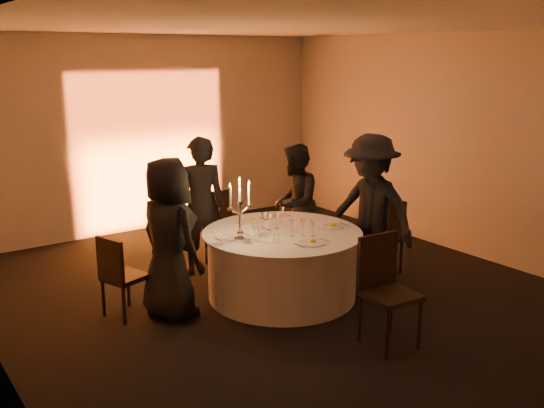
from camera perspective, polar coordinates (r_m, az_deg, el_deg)
floor at (r=7.07m, az=0.95°, el=-8.61°), size 7.00×7.00×0.00m
ceiling at (r=6.53m, az=1.06°, el=16.48°), size 7.00×7.00×0.00m
wall_back at (r=9.65m, az=-11.46°, el=6.49°), size 7.00×0.00×7.00m
wall_right at (r=8.73m, az=17.17°, el=5.37°), size 0.00×7.00×7.00m
uplighter_fixture at (r=9.67m, az=-10.32°, el=-2.23°), size 0.25×0.12×0.10m
banquet_table at (r=6.93m, az=0.96°, el=-5.68°), size 1.80×1.80×0.77m
chair_left at (r=6.54m, az=-14.20°, el=-6.27°), size 0.49×0.49×0.89m
chair_back_left at (r=8.14m, az=-5.50°, el=-1.54°), size 0.43×0.43×0.97m
chair_back_right at (r=8.22m, az=2.51°, el=-1.24°), size 0.61×0.61×0.99m
chair_right at (r=7.77m, az=10.67°, el=-2.60°), size 0.45×0.44×0.94m
chair_front at (r=5.89m, az=10.57°, el=-7.34°), size 0.50×0.50×1.05m
guest_left at (r=6.37m, az=-9.68°, el=-3.23°), size 0.69×0.92×1.70m
guest_back_left at (r=7.56m, az=-6.75°, el=-0.21°), size 0.74×0.59×1.75m
guest_back_right at (r=8.07m, az=2.18°, el=0.12°), size 0.96×0.95×1.57m
guest_right at (r=7.28m, az=9.23°, el=-0.58°), size 0.92×1.30×1.82m
plate_left at (r=6.61m, az=-3.75°, el=-3.11°), size 0.36×0.25×0.01m
plate_back_left at (r=7.20m, az=-1.91°, el=-1.55°), size 0.36×0.28×0.08m
plate_back_right at (r=7.39m, az=0.40°, el=-1.22°), size 0.35×0.25×0.01m
plate_right at (r=7.02m, az=5.77°, el=-2.02°), size 0.36×0.24×0.08m
plate_front at (r=6.40m, az=3.81°, el=-3.59°), size 0.36×0.29×0.08m
coffee_cup at (r=6.41m, az=-2.31°, el=-3.42°), size 0.11×0.11×0.07m
candelabra at (r=6.45m, az=-3.03°, el=-1.34°), size 0.29×0.14×0.69m
wine_glass_a at (r=6.46m, az=-1.62°, el=-2.28°), size 0.07×0.07×0.19m
wine_glass_b at (r=6.40m, az=-1.21°, el=-2.43°), size 0.07×0.07×0.19m
wine_glass_c at (r=6.88m, az=-0.79°, el=-1.24°), size 0.07×0.07×0.19m
wine_glass_d at (r=6.59m, az=1.97°, el=-1.95°), size 0.07×0.07×0.19m
wine_glass_e at (r=7.12m, az=0.92°, el=-0.72°), size 0.07×0.07×0.19m
wine_glass_f at (r=6.83m, az=-0.30°, el=-1.35°), size 0.07×0.07×0.19m
wine_glass_g at (r=6.88m, az=0.43°, el=-1.24°), size 0.07×0.07×0.19m
wine_glass_h at (r=6.62m, az=2.96°, el=-1.88°), size 0.07×0.07×0.19m
wine_glass_i at (r=6.60m, az=3.91°, el=-1.95°), size 0.07×0.07×0.19m
tumbler_a at (r=6.40m, az=0.41°, el=-3.29°), size 0.07×0.07×0.09m
tumbler_b at (r=6.75m, az=2.16°, el=-2.38°), size 0.07×0.07×0.09m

